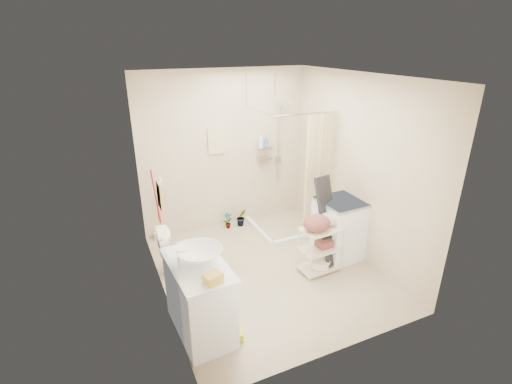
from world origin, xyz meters
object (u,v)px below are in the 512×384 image
at_px(washing_machine, 340,228).
at_px(laundry_rack, 321,245).
at_px(vanity, 200,298).
at_px(toilet, 184,249).

relative_size(washing_machine, laundry_rack, 1.12).
height_order(vanity, laundry_rack, vanity).
distance_m(washing_machine, laundry_rack, 0.52).
height_order(vanity, washing_machine, washing_machine).
bearing_deg(vanity, laundry_rack, 9.75).
relative_size(vanity, washing_machine, 1.09).
bearing_deg(toilet, vanity, 177.86).
relative_size(vanity, toilet, 1.43).
bearing_deg(toilet, laundry_rack, -110.45).
distance_m(toilet, laundry_rack, 1.87).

